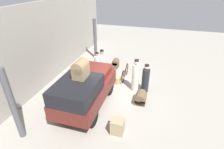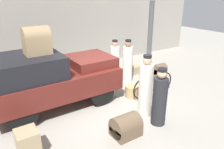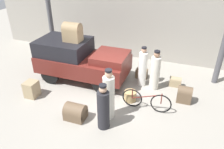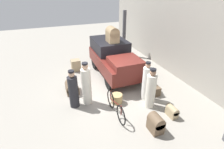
{
  "view_description": "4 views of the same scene",
  "coord_description": "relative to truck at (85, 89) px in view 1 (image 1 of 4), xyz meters",
  "views": [
    {
      "loc": [
        -7.68,
        -2.13,
        5.48
      ],
      "look_at": [
        0.2,
        0.2,
        0.95
      ],
      "focal_mm": 28.0,
      "sensor_mm": 36.0,
      "label": 1
    },
    {
      "loc": [
        -3.38,
        -5.16,
        3.46
      ],
      "look_at": [
        0.2,
        0.2,
        0.95
      ],
      "focal_mm": 35.0,
      "sensor_mm": 36.0,
      "label": 2
    },
    {
      "loc": [
        2.62,
        -6.55,
        5.01
      ],
      "look_at": [
        0.2,
        0.2,
        0.95
      ],
      "focal_mm": 35.0,
      "sensor_mm": 36.0,
      "label": 3
    },
    {
      "loc": [
        6.51,
        -2.22,
        4.5
      ],
      "look_at": [
        0.2,
        0.2,
        0.95
      ],
      "focal_mm": 28.0,
      "sensor_mm": 36.0,
      "label": 4
    }
  ],
  "objects": [
    {
      "name": "bicycle",
      "position": [
        3.21,
        -1.2,
        -0.61
      ],
      "size": [
        1.77,
        0.04,
        0.79
      ],
      "color": "black",
      "rests_on": "ground"
    },
    {
      "name": "conductor_in_dark_uniform",
      "position": [
        3.22,
        0.28,
        -0.21
      ],
      "size": [
        0.39,
        0.39,
        1.7
      ],
      "color": "silver",
      "rests_on": "ground"
    },
    {
      "name": "trunk_umber_medium",
      "position": [
        -1.18,
        -1.89,
        -0.66
      ],
      "size": [
        0.46,
        0.5,
        0.64
      ],
      "color": "#9E8966",
      "rests_on": "ground"
    },
    {
      "name": "suitcase_black_upright",
      "position": [
        4.47,
        -0.25,
        -0.65
      ],
      "size": [
        0.53,
        0.4,
        0.65
      ],
      "color": "brown",
      "rests_on": "ground"
    },
    {
      "name": "porter_carrying_trunk",
      "position": [
        2.11,
        -2.56,
        -0.25
      ],
      "size": [
        0.39,
        0.39,
        1.62
      ],
      "color": "#232328",
      "rests_on": "ground"
    },
    {
      "name": "truck",
      "position": [
        0.0,
        0.0,
        0.0
      ],
      "size": [
        3.9,
        1.82,
        1.76
      ],
      "color": "black",
      "rests_on": "ground"
    },
    {
      "name": "trunk_on_truck_roof",
      "position": [
        -0.23,
        0.0,
        1.16
      ],
      "size": [
        0.71,
        0.53,
        0.78
      ],
      "color": "#937A56",
      "rests_on": "truck"
    },
    {
      "name": "suitcase_small_leather",
      "position": [
        2.55,
        0.98,
        -0.78
      ],
      "size": [
        0.52,
        0.32,
        0.41
      ],
      "color": "brown",
      "rests_on": "ground"
    },
    {
      "name": "porter_standing_middle",
      "position": [
        2.69,
        0.4,
        -0.18
      ],
      "size": [
        0.34,
        0.34,
        1.73
      ],
      "color": "white",
      "rests_on": "ground"
    },
    {
      "name": "canopy_pillar_right",
      "position": [
        5.65,
        1.67,
        0.52
      ],
      "size": [
        0.23,
        0.23,
        3.0
      ],
      "color": "#4C4C51",
      "rests_on": "ground"
    },
    {
      "name": "ground_plane",
      "position": [
        1.57,
        -0.99,
        -0.98
      ],
      "size": [
        30.0,
        30.0,
        0.0
      ],
      "primitive_type": "plane",
      "color": "gray"
    },
    {
      "name": "trunk_barrel_dark",
      "position": [
        1.05,
        -2.49,
        -0.74
      ],
      "size": [
        0.69,
        0.55,
        0.57
      ],
      "color": "brown",
      "rests_on": "ground"
    },
    {
      "name": "porter_lifting_near_truck",
      "position": [
        2.09,
        -2.02,
        -0.14
      ],
      "size": [
        0.39,
        0.39,
        1.84
      ],
      "color": "silver",
      "rests_on": "ground"
    },
    {
      "name": "station_building_facade",
      "position": [
        1.57,
        3.08,
        1.27
      ],
      "size": [
        16.0,
        0.15,
        4.5
      ],
      "color": "gray",
      "rests_on": "ground"
    },
    {
      "name": "canopy_pillar_left",
      "position": [
        -2.41,
        1.67,
        0.52
      ],
      "size": [
        0.23,
        0.23,
        3.0
      ],
      "color": "#4C4C51",
      "rests_on": "ground"
    },
    {
      "name": "suitcase_tan_flat",
      "position": [
        4.06,
        0.76,
        -0.76
      ],
      "size": [
        0.48,
        0.26,
        0.44
      ],
      "color": "#9E8966",
      "rests_on": "ground"
    },
    {
      "name": "wicker_basket",
      "position": [
        2.53,
        -0.87,
        -0.79
      ],
      "size": [
        0.47,
        0.47,
        0.39
      ],
      "color": "tan",
      "rests_on": "ground"
    }
  ]
}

